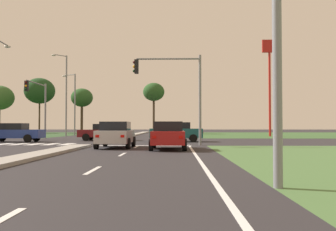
# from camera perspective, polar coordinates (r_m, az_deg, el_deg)

# --- Properties ---
(ground_plane) EXTENTS (200.00, 200.00, 0.00)m
(ground_plane) POSITION_cam_1_polar(r_m,az_deg,el_deg) (31.89, -9.61, -3.95)
(ground_plane) COLOR #282628
(grass_verge_far_right) EXTENTS (35.00, 35.00, 0.01)m
(grass_verge_far_right) POSITION_cam_1_polar(r_m,az_deg,el_deg) (59.15, 20.48, -2.78)
(grass_verge_far_right) COLOR #385B2D
(grass_verge_far_right) RESTS_ON ground
(median_island_near) EXTENTS (1.20, 22.00, 0.14)m
(median_island_near) POSITION_cam_1_polar(r_m,az_deg,el_deg) (13.72, -24.66, -6.68)
(median_island_near) COLOR gray
(median_island_near) RESTS_ON ground
(median_island_far) EXTENTS (1.20, 36.00, 0.14)m
(median_island_far) POSITION_cam_1_polar(r_m,az_deg,el_deg) (56.63, -4.88, -2.86)
(median_island_far) COLOR #ADA89E
(median_island_far) RESTS_ON ground
(lane_dash_second) EXTENTS (0.14, 2.00, 0.01)m
(lane_dash_second) POSITION_cam_1_polar(r_m,az_deg,el_deg) (11.18, -11.55, -8.32)
(lane_dash_second) COLOR silver
(lane_dash_second) RESTS_ON ground
(lane_dash_third) EXTENTS (0.14, 2.00, 0.01)m
(lane_dash_third) POSITION_cam_1_polar(r_m,az_deg,el_deg) (17.06, -7.10, -6.01)
(lane_dash_third) COLOR silver
(lane_dash_third) RESTS_ON ground
(lane_dash_fourth) EXTENTS (0.14, 2.00, 0.01)m
(lane_dash_fourth) POSITION_cam_1_polar(r_m,az_deg,el_deg) (23.00, -4.95, -4.88)
(lane_dash_fourth) COLOR silver
(lane_dash_fourth) RESTS_ON ground
(edge_line_right) EXTENTS (0.14, 24.00, 0.01)m
(edge_line_right) POSITION_cam_1_polar(r_m,az_deg,el_deg) (13.40, 5.10, -7.23)
(edge_line_right) COLOR silver
(edge_line_right) RESTS_ON ground
(stop_bar_near) EXTENTS (6.40, 0.50, 0.01)m
(stop_bar_near) POSITION_cam_1_polar(r_m,az_deg,el_deg) (24.44, -3.88, -4.68)
(stop_bar_near) COLOR silver
(stop_bar_near) RESTS_ON ground
(crosswalk_bar_near) EXTENTS (0.70, 2.80, 0.01)m
(crosswalk_bar_near) POSITION_cam_1_polar(r_m,az_deg,el_deg) (28.90, -24.19, -4.07)
(crosswalk_bar_near) COLOR silver
(crosswalk_bar_near) RESTS_ON ground
(crosswalk_bar_second) EXTENTS (0.70, 2.80, 0.01)m
(crosswalk_bar_second) POSITION_cam_1_polar(r_m,az_deg,el_deg) (28.43, -22.09, -4.14)
(crosswalk_bar_second) COLOR silver
(crosswalk_bar_second) RESTS_ON ground
(crosswalk_bar_third) EXTENTS (0.70, 2.80, 0.01)m
(crosswalk_bar_third) POSITION_cam_1_polar(r_m,az_deg,el_deg) (28.00, -19.92, -4.20)
(crosswalk_bar_third) COLOR silver
(crosswalk_bar_third) RESTS_ON ground
(crosswalk_bar_fourth) EXTENTS (0.70, 2.80, 0.01)m
(crosswalk_bar_fourth) POSITION_cam_1_polar(r_m,az_deg,el_deg) (27.61, -17.68, -4.26)
(crosswalk_bar_fourth) COLOR silver
(crosswalk_bar_fourth) RESTS_ON ground
(crosswalk_bar_fifth) EXTENTS (0.70, 2.80, 0.01)m
(crosswalk_bar_fifth) POSITION_cam_1_polar(r_m,az_deg,el_deg) (27.26, -15.39, -4.31)
(crosswalk_bar_fifth) COLOR silver
(crosswalk_bar_fifth) RESTS_ON ground
(car_red_near) EXTENTS (1.98, 4.23, 1.55)m
(car_red_near) POSITION_cam_1_polar(r_m,az_deg,el_deg) (20.56, 0.05, -3.08)
(car_red_near) COLOR #A31919
(car_red_near) RESTS_ON ground
(car_black_second) EXTENTS (2.01, 4.26, 1.48)m
(car_black_second) POSITION_cam_1_polar(r_m,az_deg,el_deg) (50.66, -8.38, -2.22)
(car_black_second) COLOR black
(car_black_second) RESTS_ON ground
(car_blue_third) EXTENTS (4.59, 2.02, 1.53)m
(car_blue_third) POSITION_cam_1_polar(r_m,az_deg,el_deg) (32.62, -22.76, -2.42)
(car_blue_third) COLOR navy
(car_blue_third) RESTS_ON ground
(car_silver_fourth) EXTENTS (2.03, 4.19, 1.56)m
(car_silver_fourth) POSITION_cam_1_polar(r_m,az_deg,el_deg) (22.26, -8.08, -2.93)
(car_silver_fourth) COLOR #B7B7BC
(car_silver_fourth) RESTS_ON ground
(car_teal_fifth) EXTENTS (4.36, 2.09, 1.61)m
(car_teal_fifth) POSITION_cam_1_polar(r_m,az_deg,el_deg) (30.55, 1.33, -2.54)
(car_teal_fifth) COLOR #19565B
(car_teal_fifth) RESTS_ON ground
(car_maroon_sixth) EXTENTS (4.53, 2.09, 1.48)m
(car_maroon_sixth) POSITION_cam_1_polar(r_m,az_deg,el_deg) (33.48, -9.78, -2.53)
(car_maroon_sixth) COLOR maroon
(car_maroon_sixth) RESTS_ON ground
(traffic_signal_far_left) EXTENTS (0.32, 5.23, 5.71)m
(traffic_signal_far_left) POSITION_cam_1_polar(r_m,az_deg,el_deg) (38.56, -19.43, 2.42)
(traffic_signal_far_left) COLOR gray
(traffic_signal_far_left) RESTS_ON ground
(traffic_signal_near_right) EXTENTS (4.64, 0.32, 6.10)m
(traffic_signal_near_right) POSITION_cam_1_polar(r_m,az_deg,el_deg) (24.87, 1.30, 4.99)
(traffic_signal_near_right) COLOR gray
(traffic_signal_near_right) RESTS_ON ground
(street_lamp_third) EXTENTS (1.60, 1.56, 10.38)m
(street_lamp_third) POSITION_cam_1_polar(r_m,az_deg,el_deg) (49.04, -15.66, 3.61)
(street_lamp_third) COLOR gray
(street_lamp_third) RESTS_ON ground
(street_lamp_fourth) EXTENTS (2.14, 1.01, 8.59)m
(street_lamp_fourth) POSITION_cam_1_polar(r_m,az_deg,el_deg) (53.07, -14.42, 2.23)
(street_lamp_fourth) COLOR gray
(street_lamp_fourth) RESTS_ON ground
(pedestrian_at_median) EXTENTS (0.34, 0.34, 1.64)m
(pedestrian_at_median) POSITION_cam_1_polar(r_m,az_deg,el_deg) (42.17, -7.15, -1.85)
(pedestrian_at_median) COLOR #232833
(pedestrian_at_median) RESTS_ON median_island_far
(fastfood_pole_sign) EXTENTS (1.80, 0.40, 12.16)m
(fastfood_pole_sign) POSITION_cam_1_polar(r_m,az_deg,el_deg) (48.36, 15.47, 7.38)
(fastfood_pole_sign) COLOR red
(fastfood_pole_sign) RESTS_ON ground
(treeline_second) EXTENTS (5.54, 5.54, 10.10)m
(treeline_second) POSITION_cam_1_polar(r_m,az_deg,el_deg) (71.69, -19.29, 3.62)
(treeline_second) COLOR #423323
(treeline_second) RESTS_ON ground
(treeline_third) EXTENTS (3.91, 3.91, 8.07)m
(treeline_third) POSITION_cam_1_polar(r_m,az_deg,el_deg) (68.17, -13.21, 2.65)
(treeline_third) COLOR #423323
(treeline_third) RESTS_ON ground
(treeline_fourth) EXTENTS (3.64, 3.64, 8.64)m
(treeline_fourth) POSITION_cam_1_polar(r_m,az_deg,el_deg) (62.71, -2.23, 3.61)
(treeline_fourth) COLOR #423323
(treeline_fourth) RESTS_ON ground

